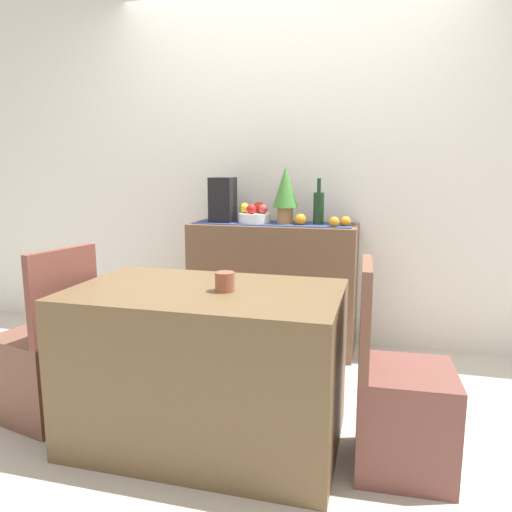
# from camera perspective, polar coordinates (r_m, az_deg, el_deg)

# --- Properties ---
(ground_plane) EXTENTS (6.40, 6.40, 0.02)m
(ground_plane) POSITION_cam_1_polar(r_m,az_deg,el_deg) (2.80, -1.43, -17.26)
(ground_plane) COLOR beige
(ground_plane) RESTS_ON ground
(room_wall_rear) EXTENTS (6.40, 0.06, 2.70)m
(room_wall_rear) POSITION_cam_1_polar(r_m,az_deg,el_deg) (3.63, 3.81, 11.31)
(room_wall_rear) COLOR silver
(room_wall_rear) RESTS_ON ground
(sideboard_console) EXTENTS (1.16, 0.42, 0.90)m
(sideboard_console) POSITION_cam_1_polar(r_m,az_deg,el_deg) (3.48, 2.02, -3.58)
(sideboard_console) COLOR brown
(sideboard_console) RESTS_ON ground
(table_runner) EXTENTS (1.09, 0.32, 0.01)m
(table_runner) POSITION_cam_1_polar(r_m,az_deg,el_deg) (3.40, 2.07, 3.83)
(table_runner) COLOR navy
(table_runner) RESTS_ON sideboard_console
(fruit_bowl) EXTENTS (0.23, 0.23, 0.06)m
(fruit_bowl) POSITION_cam_1_polar(r_m,az_deg,el_deg) (3.43, -0.20, 4.49)
(fruit_bowl) COLOR white
(fruit_bowl) RESTS_ON table_runner
(apple_rear) EXTENTS (0.07, 0.07, 0.07)m
(apple_rear) POSITION_cam_1_polar(r_m,az_deg,el_deg) (3.44, -1.31, 5.64)
(apple_rear) COLOR gold
(apple_rear) RESTS_ON fruit_bowl
(apple_upper) EXTENTS (0.06, 0.06, 0.06)m
(apple_upper) POSITION_cam_1_polar(r_m,az_deg,el_deg) (3.39, 0.80, 5.51)
(apple_upper) COLOR #B9352F
(apple_upper) RESTS_ON fruit_bowl
(apple_right) EXTENTS (0.08, 0.08, 0.08)m
(apple_right) POSITION_cam_1_polar(r_m,az_deg,el_deg) (3.47, 0.33, 5.72)
(apple_right) COLOR #B02817
(apple_right) RESTS_ON fruit_bowl
(apple_center) EXTENTS (0.07, 0.07, 0.07)m
(apple_center) POSITION_cam_1_polar(r_m,az_deg,el_deg) (3.37, -0.53, 5.50)
(apple_center) COLOR red
(apple_center) RESTS_ON fruit_bowl
(wine_bottle) EXTENTS (0.07, 0.07, 0.31)m
(wine_bottle) POSITION_cam_1_polar(r_m,az_deg,el_deg) (3.34, 7.32, 5.62)
(wine_bottle) COLOR #1A361E
(wine_bottle) RESTS_ON sideboard_console
(coffee_maker) EXTENTS (0.16, 0.18, 0.32)m
(coffee_maker) POSITION_cam_1_polar(r_m,az_deg,el_deg) (3.49, -3.90, 6.54)
(coffee_maker) COLOR black
(coffee_maker) RESTS_ON sideboard_console
(potted_plant) EXTENTS (0.17, 0.17, 0.39)m
(potted_plant) POSITION_cam_1_polar(r_m,az_deg,el_deg) (3.37, 3.44, 7.59)
(potted_plant) COLOR #B17945
(potted_plant) RESTS_ON sideboard_console
(orange_loose_mid) EXTENTS (0.07, 0.07, 0.07)m
(orange_loose_mid) POSITION_cam_1_polar(r_m,az_deg,el_deg) (3.29, 10.42, 4.00)
(orange_loose_mid) COLOR orange
(orange_loose_mid) RESTS_ON sideboard_console
(orange_loose_far) EXTENTS (0.08, 0.08, 0.08)m
(orange_loose_far) POSITION_cam_1_polar(r_m,az_deg,el_deg) (3.31, 5.22, 4.25)
(orange_loose_far) COLOR orange
(orange_loose_far) RESTS_ON sideboard_console
(orange_loose_near_bowl) EXTENTS (0.07, 0.07, 0.07)m
(orange_loose_near_bowl) POSITION_cam_1_polar(r_m,az_deg,el_deg) (3.24, 9.12, 3.95)
(orange_loose_near_bowl) COLOR orange
(orange_loose_near_bowl) RESTS_ON sideboard_console
(dining_table) EXTENTS (1.23, 0.74, 0.74)m
(dining_table) POSITION_cam_1_polar(r_m,az_deg,el_deg) (2.35, -5.77, -12.62)
(dining_table) COLOR brown
(dining_table) RESTS_ON ground
(coffee_cup) EXTENTS (0.09, 0.09, 0.09)m
(coffee_cup) POSITION_cam_1_polar(r_m,az_deg,el_deg) (2.18, -3.67, -3.01)
(coffee_cup) COLOR brown
(coffee_cup) RESTS_ON dining_table
(chair_near_window) EXTENTS (0.48, 0.48, 0.90)m
(chair_near_window) POSITION_cam_1_polar(r_m,az_deg,el_deg) (2.80, -23.20, -11.87)
(chair_near_window) COLOR brown
(chair_near_window) RESTS_ON ground
(chair_by_corner) EXTENTS (0.42, 0.42, 0.90)m
(chair_by_corner) POSITION_cam_1_polar(r_m,az_deg,el_deg) (2.27, 16.55, -16.84)
(chair_by_corner) COLOR brown
(chair_by_corner) RESTS_ON ground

